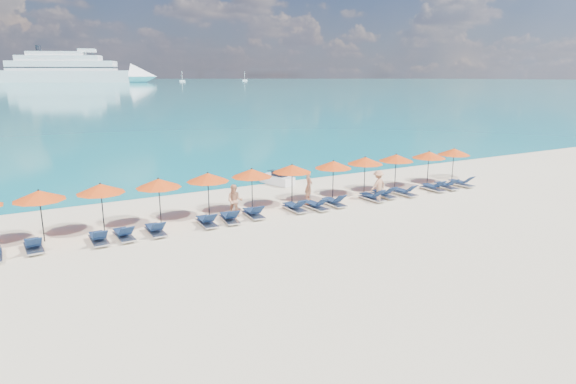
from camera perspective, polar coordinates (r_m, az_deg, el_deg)
ground at (r=21.81m, az=3.83°, el=-4.70°), size 1400.00×1400.00×0.00m
sea at (r=677.49m, az=-28.65°, el=11.45°), size 1600.00×1300.00×0.01m
cruise_ship at (r=525.70m, az=-23.51°, el=13.00°), size 147.14×83.22×41.89m
sailboat_near at (r=564.80m, az=-12.43°, el=12.77°), size 6.37×2.12×11.68m
sailboat_far at (r=627.34m, az=-5.15°, el=13.09°), size 6.60×2.20×12.10m
jetski at (r=31.00m, az=-1.26°, el=1.54°), size 1.54×2.54×0.85m
beachgoer_a at (r=26.94m, az=2.47°, el=0.76°), size 0.73×0.72×1.70m
beachgoer_b at (r=23.88m, az=-6.33°, el=-1.06°), size 0.92×0.79×1.65m
beachgoer_c at (r=27.64m, az=10.63°, el=0.83°), size 1.15×0.70×1.67m
umbrella_1 at (r=22.45m, az=-27.42°, el=-0.35°), size 2.10×2.10×2.28m
umbrella_2 at (r=22.70m, az=-21.33°, el=0.40°), size 2.10×2.10×2.28m
umbrella_3 at (r=22.98m, az=-15.10°, el=1.02°), size 2.10×2.10×2.28m
umbrella_4 at (r=23.81m, az=-9.48°, el=1.74°), size 2.10×2.10×2.28m
umbrella_5 at (r=24.59m, az=-4.31°, el=2.27°), size 2.10×2.10×2.28m
umbrella_6 at (r=25.69m, az=0.49°, el=2.80°), size 2.10×2.10×2.28m
umbrella_7 at (r=26.95m, az=5.40°, el=3.25°), size 2.10×2.10×2.28m
umbrella_8 at (r=28.45m, az=9.13°, el=3.69°), size 2.10×2.10×2.28m
umbrella_9 at (r=29.81m, az=12.70°, el=3.98°), size 2.10×2.10×2.28m
umbrella_10 at (r=31.47m, az=16.37°, el=4.26°), size 2.10×2.10×2.28m
umbrella_11 at (r=33.23m, az=19.08°, el=4.54°), size 2.10×2.10×2.28m
lounger_2 at (r=21.87m, az=-27.93°, el=-5.62°), size 0.73×1.74×0.66m
lounger_3 at (r=21.69m, az=-21.52°, el=-5.10°), size 0.66×1.71×0.66m
lounger_4 at (r=21.84m, az=-18.86°, el=-4.75°), size 0.74×1.74×0.66m
lounger_5 at (r=22.07m, az=-15.43°, el=-4.31°), size 0.65×1.71×0.66m
lounger_6 at (r=22.79m, az=-9.60°, el=-3.43°), size 0.66×1.71×0.66m
lounger_7 at (r=23.20m, az=-6.92°, el=-3.03°), size 0.79×1.76×0.66m
lounger_8 at (r=23.85m, az=-4.10°, el=-2.49°), size 0.70×1.73×0.66m
lounger_9 at (r=24.86m, az=0.82°, el=-1.79°), size 0.67×1.72×0.66m
lounger_10 at (r=25.22m, az=3.34°, el=-1.58°), size 0.78×1.75×0.66m
lounger_11 at (r=25.98m, az=5.47°, el=-1.17°), size 0.67×1.72×0.66m
lounger_12 at (r=27.37m, az=9.96°, el=-0.55°), size 0.73×1.74×0.66m
lounger_13 at (r=28.20m, az=11.31°, el=-0.19°), size 0.63×1.70×0.66m
lounger_14 at (r=28.90m, az=13.63°, el=0.02°), size 0.75×1.74×0.66m
lounger_15 at (r=30.56m, az=16.83°, el=0.55°), size 0.65×1.71×0.66m
lounger_16 at (r=31.32m, az=18.25°, el=0.76°), size 0.73×1.74×0.66m
lounger_17 at (r=32.37m, az=19.86°, el=1.03°), size 0.76×1.74×0.66m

